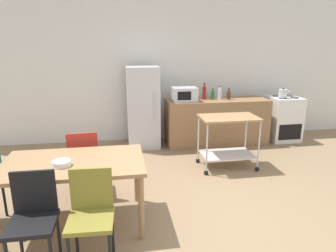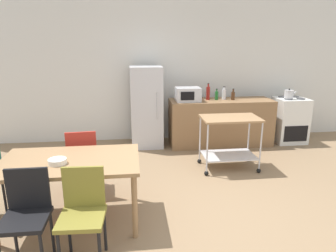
# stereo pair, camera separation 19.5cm
# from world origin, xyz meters

# --- Properties ---
(ground_plane) EXTENTS (12.00, 12.00, 0.00)m
(ground_plane) POSITION_xyz_m (0.00, 0.00, 0.00)
(ground_plane) COLOR #8C7051
(back_wall) EXTENTS (8.40, 0.12, 2.90)m
(back_wall) POSITION_xyz_m (0.00, 3.20, 1.45)
(back_wall) COLOR silver
(back_wall) RESTS_ON ground_plane
(kitchen_counter) EXTENTS (2.00, 0.64, 0.90)m
(kitchen_counter) POSITION_xyz_m (0.90, 2.60, 0.45)
(kitchen_counter) COLOR olive
(kitchen_counter) RESTS_ON ground_plane
(dining_table) EXTENTS (1.50, 0.90, 0.75)m
(dining_table) POSITION_xyz_m (-1.52, 0.14, 0.67)
(dining_table) COLOR #A37A51
(dining_table) RESTS_ON ground_plane
(chair_black) EXTENTS (0.40, 0.40, 0.89)m
(chair_black) POSITION_xyz_m (-1.79, -0.50, 0.52)
(chair_black) COLOR black
(chair_black) RESTS_ON ground_plane
(chair_red) EXTENTS (0.43, 0.43, 0.89)m
(chair_red) POSITION_xyz_m (-1.49, 0.84, 0.52)
(chair_red) COLOR #B72D23
(chair_red) RESTS_ON ground_plane
(chair_olive) EXTENTS (0.42, 0.42, 0.89)m
(chair_olive) POSITION_xyz_m (-1.29, -0.52, 0.52)
(chair_olive) COLOR olive
(chair_olive) RESTS_ON ground_plane
(stove_oven) EXTENTS (0.60, 0.61, 0.92)m
(stove_oven) POSITION_xyz_m (2.35, 2.62, 0.45)
(stove_oven) COLOR white
(stove_oven) RESTS_ON ground_plane
(refrigerator) EXTENTS (0.60, 0.63, 1.55)m
(refrigerator) POSITION_xyz_m (-0.55, 2.70, 0.78)
(refrigerator) COLOR silver
(refrigerator) RESTS_ON ground_plane
(kitchen_cart) EXTENTS (0.91, 0.57, 0.85)m
(kitchen_cart) POSITION_xyz_m (0.70, 1.41, 0.57)
(kitchen_cart) COLOR #A37A51
(kitchen_cart) RESTS_ON ground_plane
(microwave) EXTENTS (0.46, 0.35, 0.26)m
(microwave) POSITION_xyz_m (0.23, 2.55, 1.03)
(microwave) COLOR silver
(microwave) RESTS_ON kitchen_counter
(bottle_hot_sauce) EXTENTS (0.07, 0.07, 0.32)m
(bottle_hot_sauce) POSITION_xyz_m (0.65, 2.66, 1.03)
(bottle_hot_sauce) COLOR maroon
(bottle_hot_sauce) RESTS_ON kitchen_counter
(bottle_soda) EXTENTS (0.06, 0.06, 0.22)m
(bottle_soda) POSITION_xyz_m (0.81, 2.63, 0.99)
(bottle_soda) COLOR #1E6628
(bottle_soda) RESTS_ON kitchen_counter
(bottle_sparkling_water) EXTENTS (0.08, 0.08, 0.25)m
(bottle_sparkling_water) POSITION_xyz_m (0.96, 2.65, 1.01)
(bottle_sparkling_water) COLOR silver
(bottle_sparkling_water) RESTS_ON kitchen_counter
(bottle_wine) EXTENTS (0.07, 0.07, 0.22)m
(bottle_wine) POSITION_xyz_m (1.12, 2.59, 0.98)
(bottle_wine) COLOR #4C2D19
(bottle_wine) RESTS_ON kitchen_counter
(fruit_bowl) EXTENTS (0.19, 0.19, 0.06)m
(fruit_bowl) POSITION_xyz_m (-1.62, 0.04, 0.78)
(fruit_bowl) COLOR white
(fruit_bowl) RESTS_ON dining_table
(kettle) EXTENTS (0.24, 0.17, 0.19)m
(kettle) POSITION_xyz_m (2.23, 2.52, 1.00)
(kettle) COLOR silver
(kettle) RESTS_ON stove_oven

